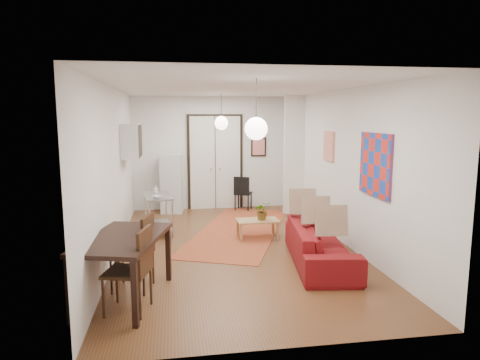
{
  "coord_description": "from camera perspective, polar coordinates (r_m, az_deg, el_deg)",
  "views": [
    {
      "loc": [
        -1.09,
        -7.54,
        2.43
      ],
      "look_at": [
        0.12,
        0.09,
        1.25
      ],
      "focal_mm": 32.0,
      "sensor_mm": 36.0,
      "label": 1
    }
  ],
  "objects": [
    {
      "name": "floor",
      "position": [
        8.0,
        -0.74,
        -9.01
      ],
      "size": [
        7.0,
        7.0,
        0.0
      ],
      "primitive_type": "plane",
      "color": "brown",
      "rests_on": "ground"
    },
    {
      "name": "ceiling",
      "position": [
        7.64,
        -0.78,
        12.2
      ],
      "size": [
        4.2,
        7.0,
        0.02
      ],
      "primitive_type": "cube",
      "color": "silver",
      "rests_on": "wall_back"
    },
    {
      "name": "wall_back",
      "position": [
        11.14,
        -3.36,
        3.61
      ],
      "size": [
        4.2,
        0.02,
        2.9
      ],
      "primitive_type": "cube",
      "color": "white",
      "rests_on": "floor"
    },
    {
      "name": "wall_front",
      "position": [
        4.3,
        5.98,
        -4.52
      ],
      "size": [
        4.2,
        0.02,
        2.9
      ],
      "primitive_type": "cube",
      "color": "white",
      "rests_on": "floor"
    },
    {
      "name": "wall_left",
      "position": [
        7.67,
        -16.48,
        0.98
      ],
      "size": [
        0.02,
        7.0,
        2.9
      ],
      "primitive_type": "cube",
      "color": "white",
      "rests_on": "floor"
    },
    {
      "name": "wall_right",
      "position": [
        8.25,
        13.83,
        1.6
      ],
      "size": [
        0.02,
        7.0,
        2.9
      ],
      "primitive_type": "cube",
      "color": "white",
      "rests_on": "floor"
    },
    {
      "name": "double_doors",
      "position": [
        11.12,
        -3.32,
        2.3
      ],
      "size": [
        1.44,
        0.06,
        2.5
      ],
      "primitive_type": "cube",
      "color": "silver",
      "rests_on": "wall_back"
    },
    {
      "name": "stub_partition",
      "position": [
        10.56,
        7.22,
        3.28
      ],
      "size": [
        0.5,
        0.1,
        2.9
      ],
      "primitive_type": "cube",
      "color": "white",
      "rests_on": "floor"
    },
    {
      "name": "wall_cabinet",
      "position": [
        9.1,
        -14.27,
        5.07
      ],
      "size": [
        0.35,
        1.0,
        0.7
      ],
      "primitive_type": "cube",
      "color": "silver",
      "rests_on": "wall_left"
    },
    {
      "name": "painting_popart",
      "position": [
        7.09,
        17.61,
        1.96
      ],
      "size": [
        0.05,
        1.0,
        1.0
      ],
      "primitive_type": "cube",
      "color": "red",
      "rests_on": "wall_right"
    },
    {
      "name": "painting_abstract",
      "position": [
        8.95,
        11.78,
        4.45
      ],
      "size": [
        0.05,
        0.5,
        0.6
      ],
      "primitive_type": "cube",
      "color": "white",
      "rests_on": "wall_right"
    },
    {
      "name": "poster_back",
      "position": [
        11.27,
        2.5,
        4.44
      ],
      "size": [
        0.4,
        0.03,
        0.5
      ],
      "primitive_type": "cube",
      "color": "red",
      "rests_on": "wall_back"
    },
    {
      "name": "print_left",
      "position": [
        9.61,
        -14.91,
        5.52
      ],
      "size": [
        0.03,
        0.44,
        0.54
      ],
      "primitive_type": "cube",
      "color": "#A57644",
      "rests_on": "wall_left"
    },
    {
      "name": "pendant_back",
      "position": [
        9.61,
        -2.5,
        7.6
      ],
      "size": [
        0.3,
        0.3,
        0.8
      ],
      "color": "white",
      "rests_on": "ceiling"
    },
    {
      "name": "pendant_front",
      "position": [
        5.65,
        2.16,
        6.86
      ],
      "size": [
        0.3,
        0.3,
        0.8
      ],
      "color": "white",
      "rests_on": "ceiling"
    },
    {
      "name": "kilim_rug",
      "position": [
        9.15,
        -0.06,
        -6.69
      ],
      "size": [
        3.0,
        4.46,
        0.01
      ],
      "primitive_type": "cube",
      "rotation": [
        0.0,
        0.0,
        -0.38
      ],
      "color": "#A9522A",
      "rests_on": "floor"
    },
    {
      "name": "sofa",
      "position": [
        7.21,
        10.66,
        -8.43
      ],
      "size": [
        2.34,
        1.18,
        0.65
      ],
      "primitive_type": "imported",
      "rotation": [
        0.0,
        0.0,
        1.43
      ],
      "color": "maroon",
      "rests_on": "floor"
    },
    {
      "name": "coffee_table",
      "position": [
        8.55,
        2.35,
        -5.63
      ],
      "size": [
        0.84,
        0.48,
        0.37
      ],
      "rotation": [
        0.0,
        0.0,
        0.02
      ],
      "color": "tan",
      "rests_on": "floor"
    },
    {
      "name": "potted_plant",
      "position": [
        8.52,
        3.02,
        -4.12
      ],
      "size": [
        0.29,
        0.33,
        0.36
      ],
      "primitive_type": "imported",
      "rotation": [
        0.0,
        0.0,
        0.02
      ],
      "color": "#2F6831",
      "rests_on": "coffee_table"
    },
    {
      "name": "kitchen_counter",
      "position": [
        9.02,
        -10.85,
        -3.87
      ],
      "size": [
        0.66,
        1.1,
        0.8
      ],
      "rotation": [
        0.0,
        0.0,
        0.14
      ],
      "color": "#AAACAF",
      "rests_on": "floor"
    },
    {
      "name": "bowl",
      "position": [
        8.66,
        -10.97,
        -2.2
      ],
      "size": [
        0.24,
        0.24,
        0.05
      ],
      "primitive_type": "imported",
      "rotation": [
        0.0,
        0.0,
        0.33
      ],
      "color": "beige",
      "rests_on": "kitchen_counter"
    },
    {
      "name": "soap_bottle",
      "position": [
        9.2,
        -11.18,
        -1.2
      ],
      "size": [
        0.1,
        0.1,
        0.17
      ],
      "primitive_type": "imported",
      "rotation": [
        0.0,
        0.0,
        0.33
      ],
      "color": "teal",
      "rests_on": "kitchen_counter"
    },
    {
      "name": "fridge",
      "position": [
        10.83,
        -9.08,
        -0.47
      ],
      "size": [
        0.58,
        0.58,
        1.46
      ],
      "primitive_type": "cube",
      "rotation": [
        0.0,
        0.0,
        -0.14
      ],
      "color": "silver",
      "rests_on": "floor"
    },
    {
      "name": "dining_table",
      "position": [
        5.83,
        -15.25,
        -8.2
      ],
      "size": [
        1.26,
        1.74,
        0.86
      ],
      "rotation": [
        0.0,
        0.0,
        -0.26
      ],
      "color": "black",
      "rests_on": "floor"
    },
    {
      "name": "dining_chair_near",
      "position": [
        6.3,
        -14.14,
        -8.27
      ],
      "size": [
        0.62,
        0.78,
        1.07
      ],
      "rotation": [
        0.0,
        0.0,
        -1.83
      ],
      "color": "#352010",
      "rests_on": "floor"
    },
    {
      "name": "dining_chair_far",
      "position": [
        5.63,
        -14.76,
        -10.32
      ],
      "size": [
        0.62,
        0.78,
        1.07
      ],
      "rotation": [
        0.0,
        0.0,
        -1.83
      ],
      "color": "#352010",
      "rests_on": "floor"
    },
    {
      "name": "black_side_chair",
      "position": [
        11.09,
        0.36,
        -1.28
      ],
      "size": [
        0.53,
        0.54,
        0.88
      ],
      "rotation": [
        0.0,
        0.0,
        2.73
      ],
      "color": "black",
      "rests_on": "floor"
    }
  ]
}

